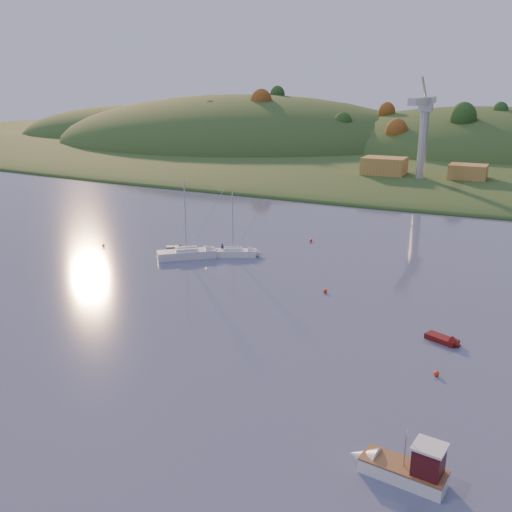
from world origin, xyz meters
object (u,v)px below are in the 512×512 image
at_px(fishing_boat, 397,465).
at_px(grey_dinghy, 177,247).
at_px(canoe, 222,252).
at_px(sailboat_near, 187,253).
at_px(red_tender, 448,341).
at_px(sailboat_far, 233,252).

distance_m(fishing_boat, grey_dinghy, 60.41).
bearing_deg(canoe, fishing_boat, -110.92).
distance_m(sailboat_near, grey_dinghy, 5.79).
height_order(fishing_boat, grey_dinghy, fishing_boat).
bearing_deg(fishing_boat, canoe, -40.88).
height_order(canoe, red_tender, red_tender).
distance_m(sailboat_far, red_tender, 39.02).
distance_m(fishing_boat, canoe, 54.83).
height_order(fishing_boat, sailboat_near, sailboat_near).
xyz_separation_m(sailboat_far, grey_dinghy, (-10.08, -0.17, -0.45)).
xyz_separation_m(sailboat_far, red_tender, (34.48, -18.27, -0.39)).
bearing_deg(grey_dinghy, red_tender, -56.33).
xyz_separation_m(sailboat_far, canoe, (-1.88, 0.03, -0.33)).
bearing_deg(sailboat_near, red_tender, -59.07).
distance_m(sailboat_near, red_tender, 42.76).
distance_m(canoe, grey_dinghy, 8.20).
xyz_separation_m(canoe, red_tender, (36.36, -18.30, -0.05)).
xyz_separation_m(canoe, grey_dinghy, (-8.20, -0.20, -0.12)).
distance_m(fishing_boat, sailboat_near, 54.65).
bearing_deg(sailboat_near, sailboat_far, -4.81).
bearing_deg(sailboat_far, red_tender, -52.18).
xyz_separation_m(fishing_boat, red_tender, (0.22, 22.93, -0.66)).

